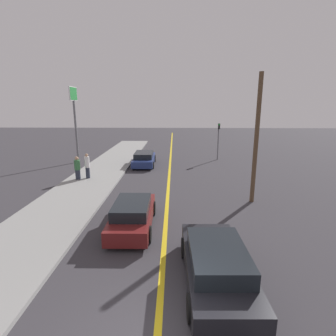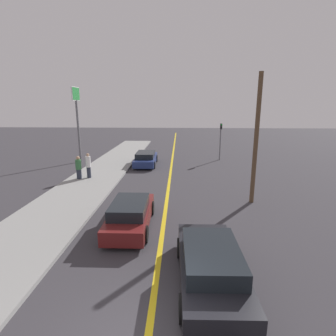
{
  "view_description": "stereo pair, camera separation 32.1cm",
  "coord_description": "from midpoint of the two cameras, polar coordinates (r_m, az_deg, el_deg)",
  "views": [
    {
      "loc": [
        0.37,
        -4.89,
        5.38
      ],
      "look_at": [
        -0.01,
        11.44,
        1.47
      ],
      "focal_mm": 28.0,
      "sensor_mm": 36.0,
      "label": 1
    },
    {
      "loc": [
        0.69,
        -4.88,
        5.38
      ],
      "look_at": [
        -0.01,
        11.44,
        1.47
      ],
      "focal_mm": 28.0,
      "sensor_mm": 36.0,
      "label": 2
    }
  ],
  "objects": [
    {
      "name": "pedestrian_mid_group",
      "position": [
        20.07,
        -16.5,
        0.53
      ],
      "size": [
        0.35,
        0.35,
        1.84
      ],
      "color": "#282D3D",
      "rests_on": "sidewalk_left"
    },
    {
      "name": "sidewalk_left",
      "position": [
        23.51,
        -12.65,
        0.1
      ],
      "size": [
        3.9,
        34.38,
        0.15
      ],
      "color": "gray",
      "rests_on": "ground_plane"
    },
    {
      "name": "pedestrian_near_curb",
      "position": [
        20.03,
        -18.46,
        0.08
      ],
      "size": [
        0.41,
        0.41,
        1.67
      ],
      "color": "#282D3D",
      "rests_on": "sidewalk_left"
    },
    {
      "name": "car_far_distant",
      "position": [
        24.28,
        -4.49,
        2.07
      ],
      "size": [
        2.0,
        4.82,
        1.23
      ],
      "rotation": [
        0.0,
        0.0,
        0.02
      ],
      "color": "navy",
      "rests_on": "ground_plane"
    },
    {
      "name": "road_center_line",
      "position": [
        23.51,
        1.1,
        0.25
      ],
      "size": [
        0.2,
        60.0,
        0.01
      ],
      "color": "gold",
      "rests_on": "ground_plane"
    },
    {
      "name": "traffic_light",
      "position": [
        26.74,
        11.69,
        6.51
      ],
      "size": [
        0.18,
        0.4,
        3.65
      ],
      "color": "slate",
      "rests_on": "ground_plane"
    },
    {
      "name": "car_near_right_lane",
      "position": [
        8.56,
        10.34,
        -20.15
      ],
      "size": [
        2.04,
        4.73,
        1.37
      ],
      "rotation": [
        0.0,
        0.0,
        0.02
      ],
      "color": "black",
      "rests_on": "ground_plane"
    },
    {
      "name": "utility_pole",
      "position": [
        15.05,
        19.2,
        5.7
      ],
      "size": [
        0.24,
        0.24,
        7.08
      ],
      "color": "brown",
      "rests_on": "ground_plane"
    },
    {
      "name": "roadside_sign",
      "position": [
        26.41,
        -18.94,
        12.24
      ],
      "size": [
        0.2,
        1.75,
        7.05
      ],
      "color": "slate",
      "rests_on": "ground_plane"
    },
    {
      "name": "car_ahead_center",
      "position": [
        12.03,
        -7.4,
        -9.91
      ],
      "size": [
        1.87,
        4.46,
        1.29
      ],
      "rotation": [
        0.0,
        0.0,
        0.01
      ],
      "color": "maroon",
      "rests_on": "ground_plane"
    }
  ]
}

